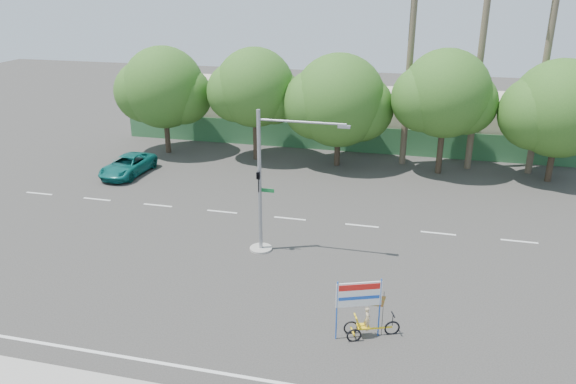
# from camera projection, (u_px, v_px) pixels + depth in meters

# --- Properties ---
(ground) EXTENTS (120.00, 120.00, 0.00)m
(ground) POSITION_uv_depth(u_px,v_px,m) (291.00, 298.00, 23.46)
(ground) COLOR #33302D
(ground) RESTS_ON ground
(fence) EXTENTS (38.00, 0.08, 2.00)m
(fence) POSITION_uv_depth(u_px,v_px,m) (358.00, 139.00, 42.57)
(fence) COLOR #336B3D
(fence) RESTS_ON ground
(building_left) EXTENTS (12.00, 8.00, 4.00)m
(building_left) POSITION_uv_depth(u_px,v_px,m) (249.00, 107.00, 48.53)
(building_left) COLOR beige
(building_left) RESTS_ON ground
(building_right) EXTENTS (14.00, 8.00, 3.60)m
(building_right) POSITION_uv_depth(u_px,v_px,m) (466.00, 121.00, 44.57)
(building_right) COLOR beige
(building_right) RESTS_ON ground
(tree_far_left) EXTENTS (7.14, 6.00, 7.96)m
(tree_far_left) POSITION_uv_depth(u_px,v_px,m) (163.00, 90.00, 41.19)
(tree_far_left) COLOR #473828
(tree_far_left) RESTS_ON ground
(tree_left) EXTENTS (6.66, 5.60, 8.07)m
(tree_left) POSITION_uv_depth(u_px,v_px,m) (254.00, 90.00, 39.52)
(tree_left) COLOR #473828
(tree_left) RESTS_ON ground
(tree_center) EXTENTS (7.62, 6.40, 7.85)m
(tree_center) POSITION_uv_depth(u_px,v_px,m) (338.00, 103.00, 38.39)
(tree_center) COLOR #473828
(tree_center) RESTS_ON ground
(tree_right) EXTENTS (6.90, 5.80, 8.36)m
(tree_right) POSITION_uv_depth(u_px,v_px,m) (445.00, 97.00, 36.55)
(tree_right) COLOR #473828
(tree_right) RESTS_ON ground
(tree_far_right) EXTENTS (7.38, 6.20, 7.94)m
(tree_far_right) POSITION_uv_depth(u_px,v_px,m) (559.00, 111.00, 35.19)
(tree_far_right) COLOR #473828
(tree_far_right) RESTS_ON ground
(palm_tall) EXTENTS (3.73, 3.79, 17.45)m
(palm_tall) POSITION_uv_depth(u_px,v_px,m) (486.00, 12.00, 35.56)
(palm_tall) COLOR #70604C
(palm_tall) RESTS_ON ground
(palm_mid) EXTENTS (3.73, 3.79, 15.45)m
(palm_mid) POSITION_uv_depth(u_px,v_px,m) (551.00, 31.00, 35.05)
(palm_mid) COLOR #70604C
(palm_mid) RESTS_ON ground
(palm_short) EXTENTS (3.73, 3.79, 14.45)m
(palm_short) POSITION_uv_depth(u_px,v_px,m) (412.00, 36.00, 37.15)
(palm_short) COLOR #70604C
(palm_short) RESTS_ON ground
(traffic_signal) EXTENTS (4.72, 1.10, 7.00)m
(traffic_signal) POSITION_uv_depth(u_px,v_px,m) (266.00, 195.00, 26.51)
(traffic_signal) COLOR gray
(traffic_signal) RESTS_ON ground
(trike_billboard) EXTENTS (2.34, 1.11, 2.45)m
(trike_billboard) POSITION_uv_depth(u_px,v_px,m) (364.00, 314.00, 20.61)
(trike_billboard) COLOR black
(trike_billboard) RESTS_ON ground
(pickup_truck) EXTENTS (2.43, 4.84, 1.31)m
(pickup_truck) POSITION_uv_depth(u_px,v_px,m) (128.00, 165.00, 37.83)
(pickup_truck) COLOR #0E635D
(pickup_truck) RESTS_ON ground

